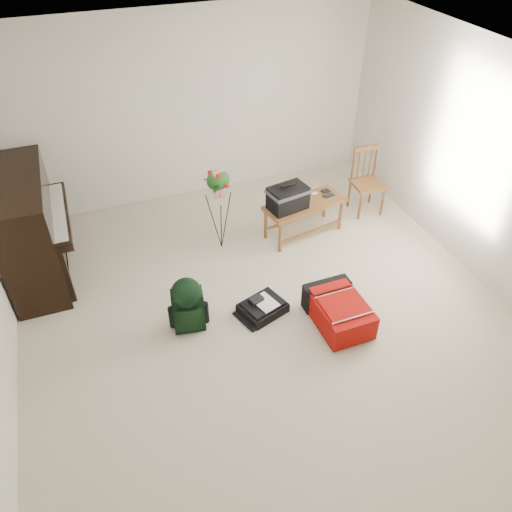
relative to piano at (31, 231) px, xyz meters
name	(u,v)px	position (x,y,z in m)	size (l,w,h in m)	color
floor	(268,317)	(2.19, -1.60, -0.60)	(5.00, 5.50, 0.01)	#BEB299
ceiling	(273,83)	(2.19, -1.60, 1.90)	(5.00, 5.50, 0.01)	white
wall_back	(192,108)	(2.19, 1.15, 0.65)	(5.00, 0.04, 2.50)	silver
wall_right	(492,172)	(4.69, -1.60, 0.65)	(0.04, 5.50, 2.50)	silver
piano	(31,231)	(0.00, 0.00, 0.00)	(0.71, 1.50, 1.25)	black
bench	(292,198)	(2.99, -0.34, -0.04)	(1.09, 0.60, 0.80)	brown
dining_chair	(367,182)	(4.18, -0.13, -0.17)	(0.41, 0.41, 0.89)	brown
red_suitcase	(336,308)	(2.84, -1.88, -0.43)	(0.51, 0.73, 0.31)	#B40F07
black_duffel	(263,307)	(2.16, -1.51, -0.53)	(0.55, 0.49, 0.19)	black
green_backpack	(188,303)	(1.38, -1.44, -0.25)	(0.34, 0.31, 0.63)	black
flower_stand	(220,211)	(2.09, -0.26, -0.06)	(0.44, 0.44, 1.11)	black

